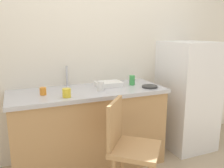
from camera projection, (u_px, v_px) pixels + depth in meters
back_wall at (92, 51)px, 2.78m from camera, size 4.80×0.10×2.47m
cabinet_base at (89, 130)px, 2.58m from camera, size 1.58×0.60×0.82m
countertop at (88, 92)px, 2.49m from camera, size 1.62×0.64×0.04m
faucet at (67, 76)px, 2.62m from camera, size 0.02×0.02×0.23m
refrigerator at (187, 95)px, 2.99m from camera, size 0.56×0.64×1.34m
chair at (128, 145)px, 2.04m from camera, size 0.56×0.56×0.89m
dish_tray at (109, 84)px, 2.64m from camera, size 0.28×0.20×0.05m
hotplate at (150, 87)px, 2.58m from camera, size 0.17×0.17×0.02m
cup_orange at (43, 91)px, 2.28m from camera, size 0.06×0.06×0.07m
cup_white at (101, 86)px, 2.44m from camera, size 0.07×0.07×0.10m
cup_yellow at (67, 93)px, 2.20m from camera, size 0.08×0.08×0.08m
cup_green at (132, 80)px, 2.69m from camera, size 0.06×0.06×0.11m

